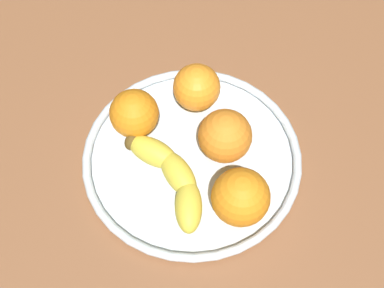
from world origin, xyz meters
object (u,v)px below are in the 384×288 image
object	(u,v)px
fruit_bowl	(192,158)
banana	(171,175)
orange_front_right	(241,197)
orange_back_left	(225,136)
orange_back_right	(197,87)
orange_front_left	(134,114)

from	to	relation	value
fruit_bowl	banana	distance (cm)	5.76
banana	orange_front_right	size ratio (longest dim) A/B	2.31
banana	orange_back_left	bearing A→B (deg)	-86.23
banana	orange_back_right	world-z (taller)	orange_back_right
orange_front_right	orange_front_left	xyz separation A→B (cm)	(19.50, 0.56, -0.35)
banana	fruit_bowl	bearing A→B (deg)	-64.37
orange_front_right	orange_back_right	size ratio (longest dim) A/B	1.11
orange_front_right	orange_back_left	bearing A→B (deg)	-35.37
banana	orange_front_left	size ratio (longest dim) A/B	2.53
orange_front_left	orange_back_right	distance (cm)	9.95
fruit_bowl	banana	world-z (taller)	banana
orange_front_right	orange_front_left	size ratio (longest dim) A/B	1.10
fruit_bowl	banana	bearing A→B (deg)	100.69
fruit_bowl	orange_back_left	bearing A→B (deg)	-125.50
orange_back_left	orange_front_left	world-z (taller)	orange_back_left
fruit_bowl	orange_front_right	size ratio (longest dim) A/B	4.05
fruit_bowl	orange_back_right	distance (cm)	10.29
fruit_bowl	orange_front_right	xyz separation A→B (cm)	(-10.39, 1.74, 4.75)
orange_front_right	orange_back_right	xyz separation A→B (cm)	(16.38, -8.89, -0.39)
orange_back_left	orange_back_right	distance (cm)	9.31
orange_back_right	orange_front_left	bearing A→B (deg)	71.70
orange_front_left	fruit_bowl	bearing A→B (deg)	-165.84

